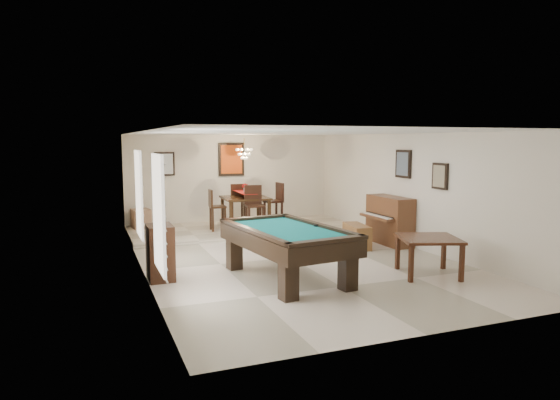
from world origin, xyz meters
TOP-DOWN VIEW (x-y plane):
  - ground_plane at (0.00, 0.00)m, footprint 6.00×9.00m
  - wall_back at (0.00, 4.50)m, footprint 6.00×0.04m
  - wall_front at (0.00, -4.50)m, footprint 6.00×0.04m
  - wall_left at (-3.00, 0.00)m, footprint 0.04×9.00m
  - wall_right at (3.00, 0.00)m, footprint 0.04×9.00m
  - ceiling at (0.00, 0.00)m, footprint 6.00×9.00m
  - dining_step at (0.00, 3.25)m, footprint 6.00×2.50m
  - window_left_front at (-2.97, -2.20)m, footprint 0.06×1.00m
  - window_left_rear at (-2.97, 0.60)m, footprint 0.06×1.00m
  - pool_table at (-0.67, -1.45)m, footprint 1.76×2.83m
  - square_table at (1.81, -2.18)m, footprint 1.30×1.30m
  - upright_piano at (2.60, 0.46)m, footprint 0.76×1.36m
  - piano_bench at (1.81, 0.38)m, footprint 0.51×1.00m
  - apothecary_chest at (-2.76, -0.68)m, footprint 0.43×0.65m
  - dining_table at (-0.03, 3.05)m, footprint 1.21×1.21m
  - flower_vase at (-0.03, 3.05)m, footprint 0.15×0.15m
  - dining_chair_south at (-0.02, 2.31)m, footprint 0.49×0.49m
  - dining_chair_north at (-0.02, 3.84)m, footprint 0.46×0.46m
  - dining_chair_west at (-0.79, 3.03)m, footprint 0.42×0.42m
  - dining_chair_east at (0.76, 3.06)m, footprint 0.47×0.47m
  - corner_bench at (-2.60, 4.16)m, footprint 0.51×0.61m
  - chandelier at (0.00, 3.20)m, footprint 0.44×0.44m
  - back_painting at (0.00, 4.46)m, footprint 0.75×0.06m
  - back_mirror at (-1.90, 4.46)m, footprint 0.55×0.06m
  - right_picture_upper at (2.96, 0.30)m, footprint 0.06×0.55m
  - right_picture_lower at (2.96, -1.00)m, footprint 0.06×0.45m

SIDE VIEW (x-z plane):
  - ground_plane at x=0.00m, z-range -0.02..0.00m
  - dining_step at x=0.00m, z-range 0.00..0.12m
  - piano_bench at x=1.81m, z-range 0.00..0.53m
  - square_table at x=1.81m, z-range 0.00..0.70m
  - corner_bench at x=-2.60m, z-range 0.12..0.62m
  - pool_table at x=-0.67m, z-range 0.00..0.89m
  - apothecary_chest at x=-2.76m, z-range 0.00..0.97m
  - upright_piano at x=2.60m, z-range 0.00..1.13m
  - dining_table at x=-0.03m, z-range 0.12..1.08m
  - dining_chair_west at x=-0.79m, z-range 0.12..1.19m
  - dining_chair_north at x=-0.02m, z-range 0.12..1.26m
  - dining_chair_east at x=0.76m, z-range 0.12..1.31m
  - dining_chair_south at x=-0.02m, z-range 0.12..1.32m
  - flower_vase at x=-0.03m, z-range 1.08..1.32m
  - wall_back at x=0.00m, z-range 0.00..2.60m
  - wall_front at x=0.00m, z-range 0.00..2.60m
  - wall_left at x=-3.00m, z-range 0.00..2.60m
  - wall_right at x=3.00m, z-range 0.00..2.60m
  - window_left_front at x=-2.97m, z-range 0.55..2.25m
  - window_left_rear at x=-2.97m, z-range 0.55..2.25m
  - right_picture_lower at x=2.96m, z-range 1.42..1.98m
  - back_mirror at x=-1.90m, z-range 1.48..2.12m
  - back_painting at x=0.00m, z-range 1.42..2.38m
  - right_picture_upper at x=2.96m, z-range 1.57..2.23m
  - chandelier at x=0.00m, z-range 1.90..2.50m
  - ceiling at x=0.00m, z-range 2.58..2.62m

